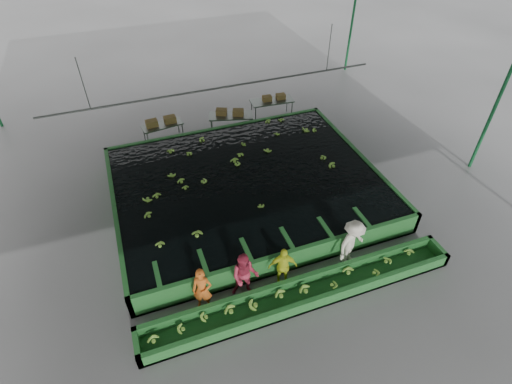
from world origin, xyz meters
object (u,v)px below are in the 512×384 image
object	(u,v)px
worker_c	(283,267)
box_stack_left	(161,124)
box_stack_right	(274,100)
worker_d	(352,243)
packing_table_mid	(231,124)
packing_table_right	(272,109)
packing_table_left	(164,132)
box_stack_mid	(230,115)
flotation_tank	(247,187)
worker_a	(202,290)
worker_b	(245,276)
sorting_trough	(303,294)

from	to	relation	value
worker_c	box_stack_left	xyz separation A→B (m)	(-2.01, 9.48, 0.08)
box_stack_right	worker_d	bearing A→B (deg)	-97.36
worker_d	packing_table_mid	xyz separation A→B (m)	(-1.21, 9.01, -0.43)
packing_table_right	box_stack_left	world-z (taller)	box_stack_left
worker_d	packing_table_left	size ratio (longest dim) A/B	0.97
packing_table_right	box_stack_mid	size ratio (longest dim) A/B	1.64
flotation_tank	packing_table_left	bearing A→B (deg)	114.41
box_stack_right	packing_table_mid	bearing A→B (deg)	-165.06
worker_c	packing_table_left	world-z (taller)	worker_c
packing_table_right	flotation_tank	bearing A→B (deg)	-120.82
packing_table_left	box_stack_right	xyz separation A→B (m)	(5.63, 0.22, 0.54)
worker_c	worker_d	world-z (taller)	worker_d
box_stack_right	box_stack_mid	bearing A→B (deg)	-165.89
worker_c	packing_table_mid	bearing A→B (deg)	96.78
flotation_tank	packing_table_mid	distance (m)	4.78
worker_d	box_stack_mid	distance (m)	9.12
worker_a	packing_table_left	xyz separation A→B (m)	(0.54, 9.44, -0.38)
worker_a	worker_b	bearing A→B (deg)	23.24
packing_table_right	box_stack_left	bearing A→B (deg)	-178.30
flotation_tank	box_stack_mid	world-z (taller)	box_stack_mid
packing_table_mid	box_stack_right	bearing A→B (deg)	14.94
sorting_trough	worker_a	world-z (taller)	worker_a
packing_table_mid	box_stack_right	xyz separation A→B (m)	(2.46, 0.66, 0.49)
worker_b	worker_d	distance (m)	3.62
worker_a	packing_table_left	size ratio (longest dim) A/B	0.86
sorting_trough	packing_table_left	xyz separation A→B (m)	(-2.33, 10.24, 0.17)
flotation_tank	box_stack_right	world-z (taller)	box_stack_right
packing_table_left	packing_table_mid	xyz separation A→B (m)	(3.17, -0.44, 0.05)
worker_b	box_stack_left	size ratio (longest dim) A/B	1.24
box_stack_mid	worker_b	bearing A→B (deg)	-104.71
worker_b	packing_table_left	xyz separation A→B (m)	(-0.77, 9.44, -0.43)
flotation_tank	box_stack_left	distance (m)	5.70
packing_table_left	packing_table_right	bearing A→B (deg)	2.03
worker_b	worker_d	size ratio (longest dim) A/B	0.95
sorting_trough	packing_table_mid	distance (m)	9.84
worker_d	sorting_trough	bearing A→B (deg)	178.12
worker_c	packing_table_mid	xyz separation A→B (m)	(1.19, 9.01, -0.29)
packing_table_right	worker_c	bearing A→B (deg)	-110.15
packing_table_mid	packing_table_right	bearing A→B (deg)	15.09
worker_a	box_stack_mid	xyz separation A→B (m)	(3.68, 9.04, 0.14)
packing_table_right	packing_table_mid	bearing A→B (deg)	-164.91
box_stack_mid	packing_table_left	bearing A→B (deg)	172.59
packing_table_left	flotation_tank	bearing A→B (deg)	-65.59
worker_a	packing_table_left	bearing A→B (deg)	109.99
box_stack_right	worker_c	bearing A→B (deg)	-110.70
worker_c	sorting_trough	bearing A→B (deg)	-51.95
sorting_trough	box_stack_right	xyz separation A→B (m)	(3.30, 10.46, 0.71)
packing_table_left	box_stack_left	size ratio (longest dim) A/B	1.34
packing_table_mid	flotation_tank	bearing A→B (deg)	-100.07
sorting_trough	packing_table_left	bearing A→B (deg)	102.84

